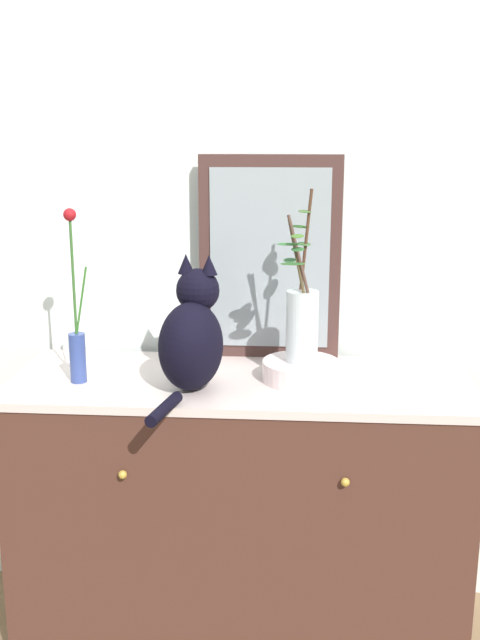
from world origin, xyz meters
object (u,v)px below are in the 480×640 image
at_px(sideboard, 240,513).
at_px(cat_sitting, 192,337).
at_px(vase_glass_clear, 302,319).
at_px(vase_slim_green, 77,337).
at_px(mirror_leaning, 270,259).
at_px(bowl_porcelain, 301,370).

height_order(sideboard, cat_sitting, cat_sitting).
bearing_deg(vase_glass_clear, sideboard, -179.05).
distance_m(cat_sitting, vase_glass_clear, 0.32).
bearing_deg(sideboard, vase_slim_green, -172.74).
xyz_separation_m(cat_sitting, vase_slim_green, (-0.34, 0.03, -0.02)).
relative_size(cat_sitting, vase_glass_clear, 0.87).
bearing_deg(mirror_leaning, vase_slim_green, -151.78).
bearing_deg(vase_slim_green, sideboard, 7.26).
relative_size(sideboard, mirror_leaning, 2.12).
relative_size(cat_sitting, vase_slim_green, 0.85).
height_order(sideboard, bowl_porcelain, bowl_porcelain).
relative_size(sideboard, cat_sitting, 3.16).
bearing_deg(bowl_porcelain, mirror_leaning, 114.38).
bearing_deg(bowl_porcelain, cat_sitting, -163.21).
distance_m(sideboard, mirror_leaning, 0.80).
bearing_deg(vase_glass_clear, bowl_porcelain, 54.97).
relative_size(mirror_leaning, vase_slim_green, 1.27).
relative_size(sideboard, vase_glass_clear, 2.74).
distance_m(mirror_leaning, cat_sitting, 0.42).
bearing_deg(bowl_porcelain, sideboard, -178.49).
xyz_separation_m(sideboard, cat_sitting, (-0.13, -0.09, 0.59)).
bearing_deg(mirror_leaning, vase_glass_clear, -66.05).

